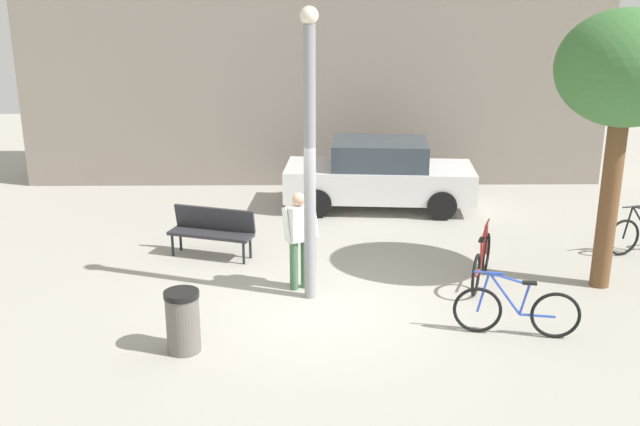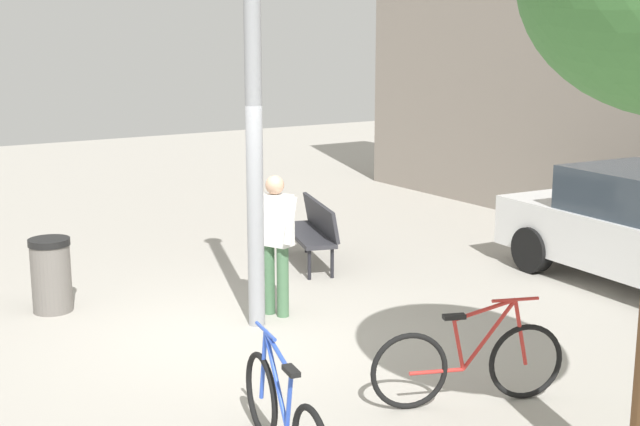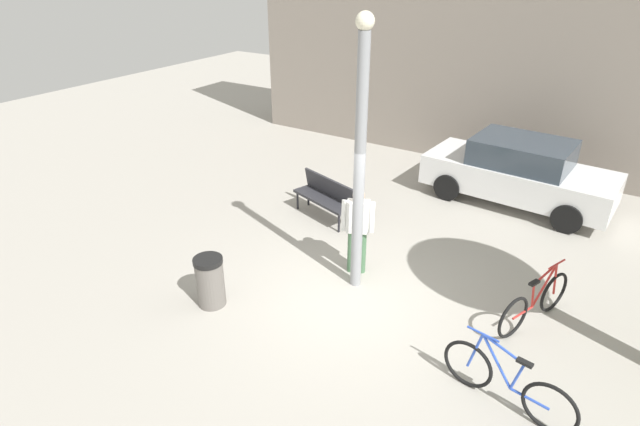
{
  "view_description": "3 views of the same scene",
  "coord_description": "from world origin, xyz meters",
  "px_view_note": "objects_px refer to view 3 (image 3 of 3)",
  "views": [
    {
      "loc": [
        -0.09,
        -10.69,
        4.92
      ],
      "look_at": [
        0.06,
        1.69,
        1.02
      ],
      "focal_mm": 41.24,
      "sensor_mm": 36.0,
      "label": 1
    },
    {
      "loc": [
        8.13,
        -4.12,
        3.27
      ],
      "look_at": [
        -1.01,
        1.81,
        0.98
      ],
      "focal_mm": 48.23,
      "sensor_mm": 36.0,
      "label": 2
    },
    {
      "loc": [
        3.43,
        -6.4,
        5.3
      ],
      "look_at": [
        -1.36,
        1.15,
        0.74
      ],
      "focal_mm": 28.66,
      "sensor_mm": 36.0,
      "label": 3
    }
  ],
  "objects_px": {
    "bicycle_red": "(535,303)",
    "parked_car_white": "(519,172)",
    "park_bench": "(326,195)",
    "person_by_lamppost": "(358,226)",
    "bicycle_blue": "(506,383)",
    "lamppost": "(360,155)",
    "trash_bin": "(210,281)"
  },
  "relations": [
    {
      "from": "bicycle_red",
      "to": "parked_car_white",
      "type": "relative_size",
      "value": 0.39
    },
    {
      "from": "person_by_lamppost",
      "to": "bicycle_blue",
      "type": "relative_size",
      "value": 0.93
    },
    {
      "from": "park_bench",
      "to": "parked_car_white",
      "type": "bearing_deg",
      "value": 42.07
    },
    {
      "from": "bicycle_blue",
      "to": "lamppost",
      "type": "bearing_deg",
      "value": 154.84
    },
    {
      "from": "parked_car_white",
      "to": "bicycle_red",
      "type": "bearing_deg",
      "value": -72.9
    },
    {
      "from": "lamppost",
      "to": "parked_car_white",
      "type": "height_order",
      "value": "lamppost"
    },
    {
      "from": "parked_car_white",
      "to": "trash_bin",
      "type": "xyz_separation_m",
      "value": [
        -3.31,
        -6.79,
        -0.32
      ]
    },
    {
      "from": "parked_car_white",
      "to": "bicycle_blue",
      "type": "bearing_deg",
      "value": -77.44
    },
    {
      "from": "parked_car_white",
      "to": "trash_bin",
      "type": "height_order",
      "value": "parked_car_white"
    },
    {
      "from": "person_by_lamppost",
      "to": "bicycle_blue",
      "type": "height_order",
      "value": "person_by_lamppost"
    },
    {
      "from": "bicycle_red",
      "to": "parked_car_white",
      "type": "distance_m",
      "value": 4.64
    },
    {
      "from": "bicycle_blue",
      "to": "parked_car_white",
      "type": "bearing_deg",
      "value": 102.56
    },
    {
      "from": "bicycle_red",
      "to": "trash_bin",
      "type": "distance_m",
      "value": 5.24
    },
    {
      "from": "lamppost",
      "to": "park_bench",
      "type": "distance_m",
      "value": 3.27
    },
    {
      "from": "park_bench",
      "to": "bicycle_red",
      "type": "bearing_deg",
      "value": -16.08
    },
    {
      "from": "park_bench",
      "to": "person_by_lamppost",
      "type": "bearing_deg",
      "value": -43.71
    },
    {
      "from": "park_bench",
      "to": "parked_car_white",
      "type": "distance_m",
      "value": 4.56
    },
    {
      "from": "lamppost",
      "to": "parked_car_white",
      "type": "relative_size",
      "value": 1.06
    },
    {
      "from": "park_bench",
      "to": "parked_car_white",
      "type": "height_order",
      "value": "parked_car_white"
    },
    {
      "from": "park_bench",
      "to": "bicycle_blue",
      "type": "relative_size",
      "value": 0.93
    },
    {
      "from": "park_bench",
      "to": "bicycle_blue",
      "type": "distance_m",
      "value": 5.84
    },
    {
      "from": "lamppost",
      "to": "trash_bin",
      "type": "height_order",
      "value": "lamppost"
    },
    {
      "from": "bicycle_blue",
      "to": "trash_bin",
      "type": "distance_m",
      "value": 4.75
    },
    {
      "from": "bicycle_blue",
      "to": "bicycle_red",
      "type": "height_order",
      "value": "same"
    },
    {
      "from": "park_bench",
      "to": "bicycle_red",
      "type": "xyz_separation_m",
      "value": [
        4.74,
        -1.37,
        -0.16
      ]
    },
    {
      "from": "lamppost",
      "to": "bicycle_red",
      "type": "xyz_separation_m",
      "value": [
        2.91,
        0.56,
        -2.07
      ]
    },
    {
      "from": "bicycle_red",
      "to": "trash_bin",
      "type": "xyz_separation_m",
      "value": [
        -4.67,
        -2.38,
        0.07
      ]
    },
    {
      "from": "park_bench",
      "to": "bicycle_red",
      "type": "distance_m",
      "value": 4.93
    },
    {
      "from": "lamppost",
      "to": "person_by_lamppost",
      "type": "bearing_deg",
      "value": 116.85
    },
    {
      "from": "lamppost",
      "to": "person_by_lamppost",
      "type": "relative_size",
      "value": 2.75
    },
    {
      "from": "person_by_lamppost",
      "to": "trash_bin",
      "type": "height_order",
      "value": "person_by_lamppost"
    },
    {
      "from": "park_bench",
      "to": "bicycle_blue",
      "type": "height_order",
      "value": "bicycle_blue"
    }
  ]
}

